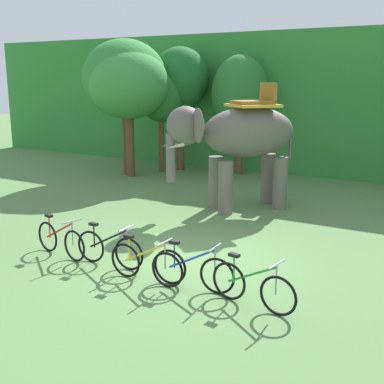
# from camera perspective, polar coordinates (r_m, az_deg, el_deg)

# --- Properties ---
(ground_plane) EXTENTS (80.00, 80.00, 0.00)m
(ground_plane) POSITION_cam_1_polar(r_m,az_deg,el_deg) (11.01, -0.68, -7.89)
(ground_plane) COLOR #567F47
(foliage_hedge) EXTENTS (36.00, 6.00, 5.77)m
(foliage_hedge) POSITION_cam_1_polar(r_m,az_deg,el_deg) (23.06, 17.11, 9.90)
(foliage_hedge) COLOR #338438
(foliage_hedge) RESTS_ON ground
(tree_right) EXTENTS (3.38, 3.38, 5.44)m
(tree_right) POSITION_cam_1_polar(r_m,az_deg,el_deg) (20.45, -7.74, 12.73)
(tree_right) COLOR brown
(tree_right) RESTS_ON ground
(tree_far_right) EXTENTS (3.18, 3.18, 5.07)m
(tree_far_right) POSITION_cam_1_polar(r_m,az_deg,el_deg) (20.00, -7.35, 12.19)
(tree_far_right) COLOR brown
(tree_far_right) RESTS_ON ground
(tree_far_left) EXTENTS (2.04, 2.04, 4.45)m
(tree_far_left) POSITION_cam_1_polar(r_m,az_deg,el_deg) (20.95, -3.63, 11.21)
(tree_far_left) COLOR brown
(tree_far_left) RESTS_ON ground
(tree_center_left) EXTENTS (2.44, 2.44, 5.20)m
(tree_center_left) POSITION_cam_1_polar(r_m,az_deg,el_deg) (21.32, -1.39, 12.80)
(tree_center_left) COLOR brown
(tree_center_left) RESTS_ON ground
(tree_center) EXTENTS (2.33, 2.33, 4.85)m
(tree_center) POSITION_cam_1_polar(r_m,az_deg,el_deg) (20.44, 5.57, 11.04)
(tree_center) COLOR brown
(tree_center) RESTS_ON ground
(elephant) EXTENTS (3.52, 3.82, 3.78)m
(elephant) POSITION_cam_1_polar(r_m,az_deg,el_deg) (14.82, 5.38, 6.30)
(elephant) COLOR #665E56
(elephant) RESTS_ON ground
(bike_red) EXTENTS (1.69, 0.52, 0.92)m
(bike_red) POSITION_cam_1_polar(r_m,az_deg,el_deg) (11.52, -14.91, -5.34)
(bike_red) COLOR black
(bike_red) RESTS_ON ground
(bike_black) EXTENTS (1.71, 0.52, 0.92)m
(bike_black) POSITION_cam_1_polar(r_m,az_deg,el_deg) (10.72, -9.51, -6.46)
(bike_black) COLOR black
(bike_black) RESTS_ON ground
(bike_yellow) EXTENTS (1.71, 0.52, 0.92)m
(bike_yellow) POSITION_cam_1_polar(r_m,az_deg,el_deg) (9.82, -5.35, -8.19)
(bike_yellow) COLOR black
(bike_yellow) RESTS_ON ground
(bike_blue) EXTENTS (1.71, 0.52, 0.92)m
(bike_blue) POSITION_cam_1_polar(r_m,az_deg,el_deg) (9.48, 0.10, -8.95)
(bike_blue) COLOR black
(bike_blue) RESTS_ON ground
(bike_green) EXTENTS (1.70, 0.52, 0.92)m
(bike_green) POSITION_cam_1_polar(r_m,az_deg,el_deg) (8.83, 6.99, -10.75)
(bike_green) COLOR black
(bike_green) RESTS_ON ground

